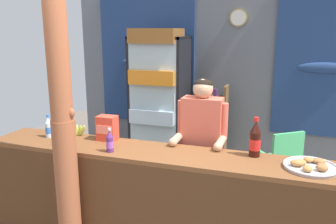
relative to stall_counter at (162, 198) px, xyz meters
The scene contains 14 objects.
ground_plane 1.02m from the stall_counter, 83.41° to the left, with size 8.10×8.10×0.00m, color #665B51.
back_wall_curtained 2.85m from the stall_counter, 88.22° to the left, with size 4.96×0.22×2.70m.
stall_counter is the anchor object (origin of this frame).
timber_post 1.04m from the stall_counter, 161.69° to the right, with size 0.22×0.20×2.59m.
drink_fridge 2.33m from the stall_counter, 110.47° to the left, with size 0.78×0.74×2.04m.
bottle_shelf_rack 2.36m from the stall_counter, 91.62° to the left, with size 0.48×0.28×1.23m.
plastic_lawn_chair 1.85m from the stall_counter, 58.71° to the left, with size 0.62×0.62×0.86m.
shopkeeper 0.71m from the stall_counter, 69.22° to the left, with size 0.49×0.42×1.57m.
soda_bottle_cola 0.94m from the stall_counter, 19.80° to the left, with size 0.09×0.09×0.34m.
soda_bottle_grape_soda 0.67m from the stall_counter, behind, with size 0.07×0.07×0.22m.
soda_bottle_water 1.35m from the stall_counter, behind, with size 0.07×0.07×0.23m.
snack_box_crackers 0.87m from the stall_counter, 157.91° to the left, with size 0.18×0.14×0.24m.
pastry_tray 1.24m from the stall_counter, ahead, with size 0.41×0.41×0.07m.
banana_bunch 1.18m from the stall_counter, 164.22° to the left, with size 0.27×0.06×0.16m.
Camera 1 is at (0.82, -2.15, 2.02)m, focal length 36.78 mm.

